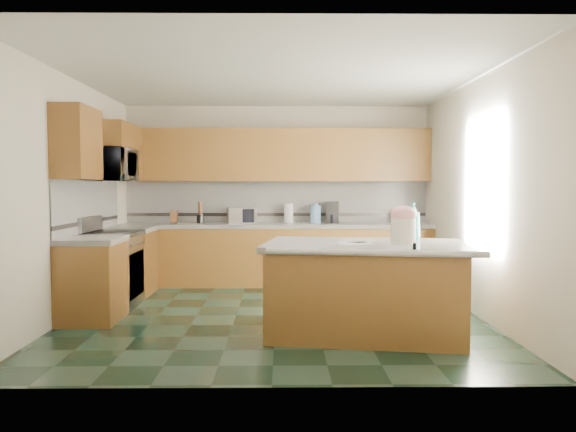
{
  "coord_description": "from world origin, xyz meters",
  "views": [
    {
      "loc": [
        0.07,
        -6.34,
        1.48
      ],
      "look_at": [
        0.15,
        0.35,
        1.12
      ],
      "focal_mm": 35.0,
      "sensor_mm": 36.0,
      "label": 1
    }
  ],
  "objects": [
    {
      "name": "left_upper_cab_rear",
      "position": [
        -2.13,
        1.42,
        1.94
      ],
      "size": [
        0.33,
        1.09,
        0.78
      ],
      "primitive_type": "cube",
      "color": "#3A220C",
      "rests_on": "wall_left"
    },
    {
      "name": "left_counter_rear",
      "position": [
        -2.0,
        1.29,
        0.89
      ],
      "size": [
        0.64,
        0.82,
        0.06
      ],
      "primitive_type": "cube",
      "color": "white",
      "rests_on": "left_base_cab_rear"
    },
    {
      "name": "water_jug",
      "position": [
        0.58,
        2.06,
        1.05
      ],
      "size": [
        0.16,
        0.16,
        0.27
      ],
      "primitive_type": "cylinder",
      "color": "#5777A6",
      "rests_on": "back_countertop"
    },
    {
      "name": "soap_bottle_back",
      "position": [
        1.81,
        2.05,
        1.02
      ],
      "size": [
        0.12,
        0.12,
        0.2
      ],
      "primitive_type": "imported",
      "rotation": [
        0.0,
        0.0,
        0.56
      ],
      "color": "white",
      "rests_on": "back_countertop"
    },
    {
      "name": "ceiling",
      "position": [
        0.0,
        0.0,
        2.7
      ],
      "size": [
        4.6,
        4.6,
        0.0
      ],
      "primitive_type": "plane",
      "color": "white",
      "rests_on": "ground"
    },
    {
      "name": "water_jug_neck",
      "position": [
        0.58,
        2.06,
        1.2
      ],
      "size": [
        0.08,
        0.08,
        0.04
      ],
      "primitive_type": "cylinder",
      "color": "#5777A6",
      "rests_on": "water_jug"
    },
    {
      "name": "wall_front",
      "position": [
        0.0,
        -2.32,
        1.35
      ],
      "size": [
        4.6,
        0.04,
        2.7
      ],
      "primitive_type": "cube",
      "color": "beige",
      "rests_on": "ground"
    },
    {
      "name": "range_backguard",
      "position": [
        -2.26,
        0.5,
        1.02
      ],
      "size": [
        0.06,
        0.76,
        0.18
      ],
      "primitive_type": "cube",
      "color": "#B7B7BC",
      "rests_on": "range_body"
    },
    {
      "name": "treat_jar",
      "position": [
        1.25,
        -0.95,
        1.05
      ],
      "size": [
        0.31,
        0.31,
        0.25
      ],
      "primitive_type": "cylinder",
      "rotation": [
        0.0,
        0.0,
        0.34
      ],
      "color": "silver",
      "rests_on": "island_top"
    },
    {
      "name": "soap_bottle_island",
      "position": [
        1.44,
        -0.53,
        1.12
      ],
      "size": [
        0.16,
        0.16,
        0.4
      ],
      "primitive_type": "imported",
      "rotation": [
        0.0,
        0.0,
        -0.05
      ],
      "color": "teal",
      "rests_on": "island_top"
    },
    {
      "name": "utensil_bundle",
      "position": [
        -1.15,
        2.08,
        1.15
      ],
      "size": [
        0.06,
        0.06,
        0.19
      ],
      "primitive_type": "cylinder",
      "color": "#472814",
      "rests_on": "utensil_crock"
    },
    {
      "name": "wall_back",
      "position": [
        0.0,
        2.32,
        1.35
      ],
      "size": [
        4.6,
        0.04,
        2.7
      ],
      "primitive_type": "cube",
      "color": "beige",
      "rests_on": "ground"
    },
    {
      "name": "coffee_maker",
      "position": [
        0.84,
        2.08,
        1.08
      ],
      "size": [
        0.21,
        0.23,
        0.32
      ],
      "primitive_type": "cube",
      "rotation": [
        0.0,
        0.0,
        -0.12
      ],
      "color": "black",
      "rests_on": "back_countertop"
    },
    {
      "name": "left_base_cab_rear",
      "position": [
        -2.0,
        1.29,
        0.43
      ],
      "size": [
        0.6,
        0.82,
        0.86
      ],
      "primitive_type": "cube",
      "color": "#3A220C",
      "rests_on": "ground"
    },
    {
      "name": "island_bullnose",
      "position": [
        0.9,
        -1.43,
        0.89
      ],
      "size": [
        1.93,
        0.37,
        0.06
      ],
      "primitive_type": "cylinder",
      "rotation": [
        0.0,
        1.57,
        -0.16
      ],
      "color": "white",
      "rests_on": "island_base"
    },
    {
      "name": "treat_jar_knob_end_r",
      "position": [
        1.29,
        -0.95,
        1.26
      ],
      "size": [
        0.05,
        0.05,
        0.05
      ],
      "primitive_type": "sphere",
      "color": "tan",
      "rests_on": "treat_jar_lid"
    },
    {
      "name": "clamp_handle",
      "position": [
        1.25,
        -1.47,
        0.91
      ],
      "size": [
        0.02,
        0.07,
        0.02
      ],
      "primitive_type": "cylinder",
      "rotation": [
        1.57,
        0.0,
        0.0
      ],
      "color": "black",
      "rests_on": "island_top"
    },
    {
      "name": "microwave",
      "position": [
        -2.0,
        0.5,
        1.73
      ],
      "size": [
        0.5,
        0.73,
        0.41
      ],
      "primitive_type": "imported",
      "rotation": [
        0.0,
        0.0,
        1.57
      ],
      "color": "#B7B7BC",
      "rests_on": "wall_left"
    },
    {
      "name": "coffee_carafe",
      "position": [
        0.84,
        2.03,
        0.99
      ],
      "size": [
        0.13,
        0.13,
        0.13
      ],
      "primitive_type": "cylinder",
      "color": "black",
      "rests_on": "back_countertop"
    },
    {
      "name": "back_backsplash",
      "position": [
        0.0,
        2.29,
        1.24
      ],
      "size": [
        4.6,
        0.02,
        0.63
      ],
      "primitive_type": "cube",
      "color": "silver",
      "rests_on": "back_countertop"
    },
    {
      "name": "treat_jar_knob",
      "position": [
        1.25,
        -0.95,
        1.26
      ],
      "size": [
        0.09,
        0.03,
        0.03
      ],
      "primitive_type": "cylinder",
      "rotation": [
        0.0,
        1.57,
        0.0
      ],
      "color": "tan",
      "rests_on": "treat_jar_lid"
    },
    {
      "name": "wall_right",
      "position": [
        2.32,
        0.0,
        1.35
      ],
      "size": [
        0.04,
        4.6,
        2.7
      ],
      "primitive_type": "cube",
      "color": "beige",
      "rests_on": "ground"
    },
    {
      "name": "floor",
      "position": [
        0.0,
        0.0,
        0.0
      ],
      "size": [
        4.6,
        4.6,
        0.0
      ],
      "primitive_type": "plane",
      "color": "black",
      "rests_on": "ground"
    },
    {
      "name": "treat_jar_knob_end_l",
      "position": [
        1.21,
        -0.95,
        1.26
      ],
      "size": [
        0.05,
        0.05,
        0.05
      ],
      "primitive_type": "sphere",
      "color": "tan",
      "rests_on": "treat_jar_lid"
    },
    {
      "name": "back_accent_band",
      "position": [
        0.0,
        2.28,
        1.04
      ],
      "size": [
        4.6,
        0.01,
        0.05
      ],
      "primitive_type": "cube",
      "color": "black",
      "rests_on": "back_countertop"
    },
    {
      "name": "wall_left",
      "position": [
        -2.32,
        0.0,
        1.35
      ],
      "size": [
        0.04,
        4.6,
        2.7
      ],
      "primitive_type": "cube",
      "color": "beige",
      "rests_on": "ground"
    },
    {
      "name": "clamp_body",
      "position": [
        1.25,
        -1.41,
        0.93
      ],
      "size": [
        0.05,
        0.11,
        0.09
      ],
      "primitive_type": "cube",
      "rotation": [
        0.0,
        0.0,
        -0.22
      ],
      "color": "black",
      "rests_on": "island_top"
    },
    {
      "name": "paper_towel_base",
      "position": [
        0.18,
        2.1,
        0.93
      ],
      "size": [
        0.2,
        0.2,
        0.01
      ],
      "primitive_type": "cylinder",
      "color": "#B7B7BC",
      "rests_on": "back_countertop"
    },
    {
      "name": "left_counter_front",
      "position": [
        -2.0,
        -0.24,
        0.89
      ],
      "size": [
        0.64,
        0.72,
        0.06
      ],
      "primitive_type": "cube",
      "color": "white",
      "rests_on": "left_base_cab_front"
    },
    {
      "name": "back_upper_cab",
      "position": [
        0.0,
        2.13,
        1.94
      ],
      "size": [
        4.6,
        0.33,
        0.78
      ],
      "primitive_type": "cube",
      "color": "#3A220C",
      "rests_on": "wall_back"
    },
    {
      "name": "left_backsplash",
      "position": [
        -2.29,
        0.55,
        1.24
      ],
      "size": [
        0.02,
        2.3,
        0.63
      ],
      "primitive_type": "cube",
      "color": "silver",
      "rests_on": "wall_left"
    },
    {
      "name": "paper_towel",
      "position": [
        0.18,
        2.1,
        1.07
      ],
      "size": [
        0.13,
        0.13,
        0.29
      ],
      "primitive_type": "cylinder",
      "color": "white",
      "rests_on": "back_countertop"
    },
    {
      "name": "range_body",
      "position": [
        -2.0,
        0.5,
        0.44
      ],
      "size": [
        0.6,
        0.76,
        0.88
      ],
      "primitive_type": "cube",
      "color": "#B7B7BC",
      "rests_on": "ground"
    },
    {
      "name": "paper_sheet_b",
      "position": [
        0.79,
        -0.79,
        0.92
      ],
      "size": [
        0.31,
        0.3,
        0.0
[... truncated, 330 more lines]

